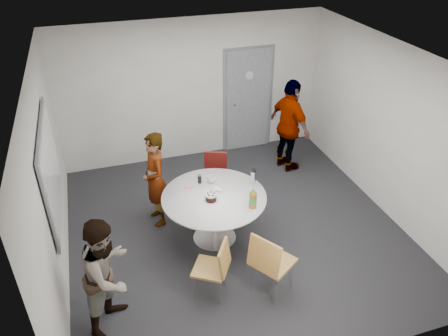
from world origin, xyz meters
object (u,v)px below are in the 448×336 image
object	(u,v)px
person_main	(155,180)
chair_near_left	(216,265)
chair_near_right	(269,260)
chair_far	(215,172)
door	(248,100)
whiteboard	(51,169)
table	(216,202)
person_right	(290,126)
person_left	(108,274)

from	to	relation	value
person_main	chair_near_left	bearing A→B (deg)	6.63
chair_near_right	chair_far	world-z (taller)	chair_near_right
door	whiteboard	size ratio (longest dim) A/B	1.12
whiteboard	chair_far	world-z (taller)	whiteboard
table	chair_near_right	bearing A→B (deg)	-76.12
chair_near_left	chair_far	bearing A→B (deg)	15.50
table	person_right	distance (m)	2.44
person_main	person_left	world-z (taller)	person_main
person_main	person_left	xyz separation A→B (m)	(-0.86, -1.77, -0.01)
door	person_main	bearing A→B (deg)	-139.16
chair_near_right	person_right	xyz separation A→B (m)	(1.56, 2.81, 0.28)
door	person_right	bearing A→B (deg)	-67.58
person_left	person_main	bearing A→B (deg)	8.83
chair_near_left	person_left	xyz separation A→B (m)	(-1.29, -0.01, 0.25)
table	person_right	size ratio (longest dim) A/B	0.86
chair_near_left	person_right	size ratio (longest dim) A/B	0.48
person_main	door	bearing A→B (deg)	123.44
person_left	whiteboard	bearing A→B (deg)	54.97
person_left	person_right	xyz separation A→B (m)	(3.48, 2.62, 0.12)
chair_near_right	door	bearing A→B (deg)	130.44
whiteboard	chair_near_right	distance (m)	3.02
whiteboard	chair_near_left	world-z (taller)	whiteboard
whiteboard	person_left	bearing A→B (deg)	-69.71
door	whiteboard	bearing A→B (deg)	-147.34
chair_near_right	chair_far	xyz separation A→B (m)	(-0.01, 2.30, -0.09)
table	person_right	xyz separation A→B (m)	(1.87, 1.56, 0.20)
door	person_main	distance (m)	2.91
whiteboard	person_main	world-z (taller)	whiteboard
door	chair_near_right	bearing A→B (deg)	-106.35
whiteboard	person_main	bearing A→B (deg)	15.76
table	chair_far	distance (m)	1.11
table	person_main	size ratio (longest dim) A/B	0.98
chair_near_left	chair_near_right	xyz separation A→B (m)	(0.63, -0.20, 0.09)
table	chair_near_right	world-z (taller)	table
person_main	person_right	bearing A→B (deg)	100.68
table	chair_near_left	size ratio (longest dim) A/B	1.79
table	chair_far	bearing A→B (deg)	74.17
chair_far	table	bearing A→B (deg)	95.95
chair_near_right	person_right	size ratio (longest dim) A/B	0.55
chair_far	person_right	world-z (taller)	person_right
door	chair_near_left	xyz separation A→B (m)	(-1.76, -3.65, -0.51)
door	whiteboard	xyz separation A→B (m)	(-3.56, -2.28, 0.42)
table	person_left	world-z (taller)	person_left
chair_near_left	chair_far	xyz separation A→B (m)	(0.61, 2.10, 0.00)
whiteboard	person_main	xyz separation A→B (m)	(1.37, 0.39, -0.68)
whiteboard	chair_near_left	bearing A→B (deg)	-37.18
door	chair_near_right	distance (m)	4.04
whiteboard	person_right	distance (m)	4.22
person_right	chair_near_left	bearing A→B (deg)	126.22
chair_near_left	person_left	distance (m)	1.32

